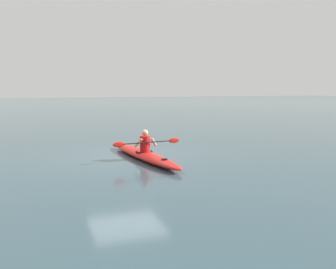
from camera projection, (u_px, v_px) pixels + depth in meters
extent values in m
plane|color=#334C56|center=(126.00, 157.00, 12.62)|extent=(160.00, 160.00, 0.00)
ellipsoid|color=red|center=(144.00, 155.00, 12.19)|extent=(1.23, 5.13, 0.27)
torus|color=black|center=(144.00, 152.00, 12.16)|extent=(0.64, 0.64, 0.04)
cylinder|color=black|center=(164.00, 159.00, 10.83)|extent=(0.18, 0.18, 0.02)
cylinder|color=red|center=(145.00, 144.00, 12.04)|extent=(0.34, 0.34, 0.51)
sphere|color=tan|center=(145.00, 133.00, 12.00)|extent=(0.21, 0.21, 0.21)
cylinder|color=black|center=(148.00, 142.00, 11.86)|extent=(1.94, 0.26, 0.03)
ellipsoid|color=red|center=(174.00, 140.00, 12.30)|extent=(0.40, 0.09, 0.17)
ellipsoid|color=red|center=(119.00, 145.00, 11.41)|extent=(0.40, 0.09, 0.17)
cylinder|color=tan|center=(154.00, 142.00, 12.09)|extent=(0.27, 0.23, 0.34)
cylinder|color=tan|center=(138.00, 143.00, 11.84)|extent=(0.29, 0.21, 0.34)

